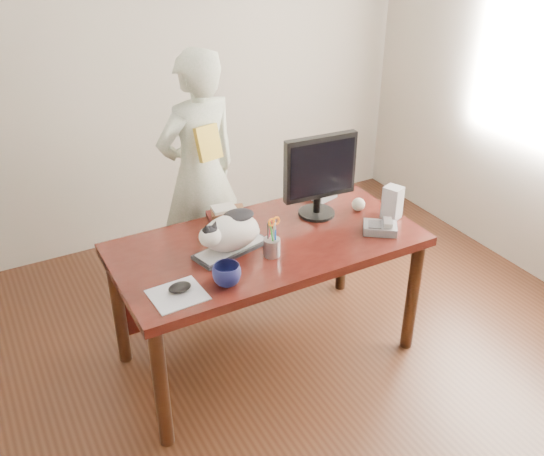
% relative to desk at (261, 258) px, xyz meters
% --- Properties ---
extents(room, '(4.50, 4.50, 4.50)m').
position_rel_desk_xyz_m(room, '(0.00, -0.68, 0.75)').
color(room, black).
rests_on(room, ground).
extents(desk, '(1.60, 0.80, 0.75)m').
position_rel_desk_xyz_m(desk, '(0.00, 0.00, 0.00)').
color(desk, black).
rests_on(desk, ground).
extents(keyboard, '(0.42, 0.24, 0.02)m').
position_rel_desk_xyz_m(keyboard, '(-0.21, -0.08, 0.16)').
color(keyboard, black).
rests_on(keyboard, desk).
extents(cat, '(0.38, 0.26, 0.22)m').
position_rel_desk_xyz_m(cat, '(-0.22, -0.08, 0.26)').
color(cat, white).
rests_on(cat, keyboard).
extents(monitor, '(0.42, 0.22, 0.47)m').
position_rel_desk_xyz_m(monitor, '(0.38, 0.03, 0.41)').
color(monitor, black).
rests_on(monitor, desk).
extents(pen_cup, '(0.09, 0.09, 0.21)m').
position_rel_desk_xyz_m(pen_cup, '(-0.05, -0.22, 0.21)').
color(pen_cup, '#96969C').
rests_on(pen_cup, desk).
extents(mousepad, '(0.25, 0.23, 0.01)m').
position_rel_desk_xyz_m(mousepad, '(-0.59, -0.31, 0.15)').
color(mousepad, silver).
rests_on(mousepad, desk).
extents(mouse, '(0.11, 0.07, 0.04)m').
position_rel_desk_xyz_m(mouse, '(-0.57, -0.29, 0.17)').
color(mouse, black).
rests_on(mouse, mousepad).
extents(coffee_mug, '(0.17, 0.17, 0.10)m').
position_rel_desk_xyz_m(coffee_mug, '(-0.35, -0.34, 0.20)').
color(coffee_mug, '#0D1036').
rests_on(coffee_mug, desk).
extents(phone, '(0.22, 0.21, 0.08)m').
position_rel_desk_xyz_m(phone, '(0.57, -0.29, 0.17)').
color(phone, '#5D5D61').
rests_on(phone, desk).
extents(speaker, '(0.11, 0.12, 0.19)m').
position_rel_desk_xyz_m(speaker, '(0.72, -0.19, 0.24)').
color(speaker, '#AEAEB0').
rests_on(speaker, desk).
extents(baseball, '(0.07, 0.07, 0.07)m').
position_rel_desk_xyz_m(baseball, '(0.62, -0.03, 0.19)').
color(baseball, beige).
rests_on(baseball, desk).
extents(book_stack, '(0.23, 0.19, 0.08)m').
position_rel_desk_xyz_m(book_stack, '(-0.09, 0.24, 0.18)').
color(book_stack, '#431311').
rests_on(book_stack, desk).
extents(calculator, '(0.19, 0.23, 0.06)m').
position_rel_desk_xyz_m(calculator, '(0.51, 0.24, 0.18)').
color(calculator, '#5D5D61').
rests_on(calculator, desk).
extents(person, '(0.64, 0.49, 1.57)m').
position_rel_desk_xyz_m(person, '(-0.01, 0.80, 0.18)').
color(person, white).
rests_on(person, ground).
extents(held_book, '(0.16, 0.12, 0.21)m').
position_rel_desk_xyz_m(held_book, '(-0.01, 0.63, 0.45)').
color(held_book, gold).
rests_on(held_book, person).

